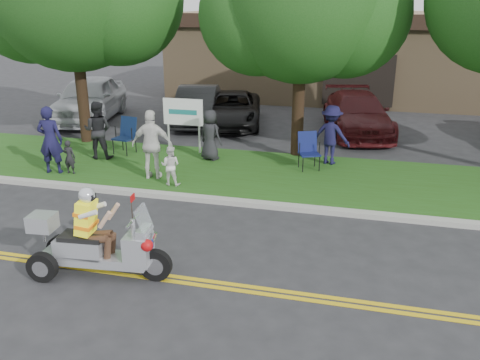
% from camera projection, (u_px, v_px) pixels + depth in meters
% --- Properties ---
extents(ground, '(120.00, 120.00, 0.00)m').
position_uv_depth(ground, '(209.00, 269.00, 9.06)').
color(ground, '#28282B').
rests_on(ground, ground).
extents(centerline_near, '(60.00, 0.10, 0.01)m').
position_uv_depth(centerline_near, '(199.00, 285.00, 8.53)').
color(centerline_near, gold).
rests_on(centerline_near, ground).
extents(centerline_far, '(60.00, 0.10, 0.01)m').
position_uv_depth(centerline_far, '(202.00, 280.00, 8.68)').
color(centerline_far, gold).
rests_on(centerline_far, ground).
extents(curb, '(60.00, 0.25, 0.12)m').
position_uv_depth(curb, '(249.00, 203.00, 11.83)').
color(curb, '#A8A89E').
rests_on(curb, ground).
extents(grass_verge, '(60.00, 4.00, 0.10)m').
position_uv_depth(grass_verge, '(267.00, 175.00, 13.79)').
color(grass_verge, '#254D14').
rests_on(grass_verge, ground).
extents(commercial_building, '(18.00, 8.20, 4.00)m').
position_uv_depth(commercial_building, '(362.00, 54.00, 25.26)').
color(commercial_building, '#9E7F5B').
rests_on(commercial_building, ground).
extents(tree_mid, '(5.88, 4.80, 7.05)m').
position_uv_depth(tree_mid, '(304.00, 4.00, 14.06)').
color(tree_mid, '#332114').
rests_on(tree_mid, ground).
extents(business_sign, '(1.25, 0.06, 1.75)m').
position_uv_depth(business_sign, '(183.00, 115.00, 15.35)').
color(business_sign, silver).
rests_on(business_sign, ground).
extents(trike_scooter, '(2.48, 0.86, 1.62)m').
position_uv_depth(trike_scooter, '(94.00, 246.00, 8.67)').
color(trike_scooter, black).
rests_on(trike_scooter, ground).
extents(lawn_chair_a, '(0.68, 0.70, 1.09)m').
position_uv_depth(lawn_chair_a, '(126.00, 133.00, 15.46)').
color(lawn_chair_a, black).
rests_on(lawn_chair_a, grass_verge).
extents(lawn_chair_b, '(0.71, 0.72, 1.02)m').
position_uv_depth(lawn_chair_b, '(308.00, 148.00, 14.01)').
color(lawn_chair_b, black).
rests_on(lawn_chair_b, grass_verge).
extents(spectator_adult_left, '(0.73, 0.55, 1.82)m').
position_uv_depth(spectator_adult_left, '(50.00, 140.00, 13.52)').
color(spectator_adult_left, '#161438').
rests_on(spectator_adult_left, grass_verge).
extents(spectator_adult_mid, '(0.91, 0.76, 1.69)m').
position_uv_depth(spectator_adult_mid, '(98.00, 130.00, 14.81)').
color(spectator_adult_mid, black).
rests_on(spectator_adult_mid, grass_verge).
extents(spectator_adult_right, '(1.11, 0.60, 1.81)m').
position_uv_depth(spectator_adult_right, '(152.00, 145.00, 13.10)').
color(spectator_adult_right, silver).
rests_on(spectator_adult_right, grass_verge).
extents(spectator_chair_a, '(1.21, 0.88, 1.68)m').
position_uv_depth(spectator_chair_a, '(331.00, 135.00, 14.32)').
color(spectator_chair_a, '#161438').
rests_on(spectator_chair_a, grass_verge).
extents(spectator_chair_b, '(0.85, 0.71, 1.48)m').
position_uv_depth(spectator_chair_b, '(210.00, 135.00, 14.72)').
color(spectator_chair_b, black).
rests_on(spectator_chair_b, grass_verge).
extents(child_left, '(0.34, 0.22, 0.92)m').
position_uv_depth(child_left, '(69.00, 157.00, 13.60)').
color(child_left, black).
rests_on(child_left, grass_verge).
extents(child_right, '(0.51, 0.40, 1.01)m').
position_uv_depth(child_right, '(170.00, 166.00, 12.74)').
color(child_right, silver).
rests_on(child_right, grass_verge).
extents(parked_car_far_left, '(3.10, 5.42, 1.74)m').
position_uv_depth(parked_car_far_left, '(89.00, 99.00, 20.06)').
color(parked_car_far_left, '#B7B8BF').
rests_on(parked_car_far_left, ground).
extents(parked_car_left, '(2.31, 4.47, 1.40)m').
position_uv_depth(parked_car_left, '(197.00, 105.00, 19.61)').
color(parked_car_left, '#2B2C2E').
rests_on(parked_car_left, ground).
extents(parked_car_mid, '(2.94, 4.81, 1.25)m').
position_uv_depth(parked_car_mid, '(232.00, 109.00, 19.33)').
color(parked_car_mid, black).
rests_on(parked_car_mid, ground).
extents(parked_car_right, '(3.04, 5.22, 1.42)m').
position_uv_depth(parked_car_right, '(357.00, 114.00, 18.12)').
color(parked_car_right, '#4D1214').
rests_on(parked_car_right, ground).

